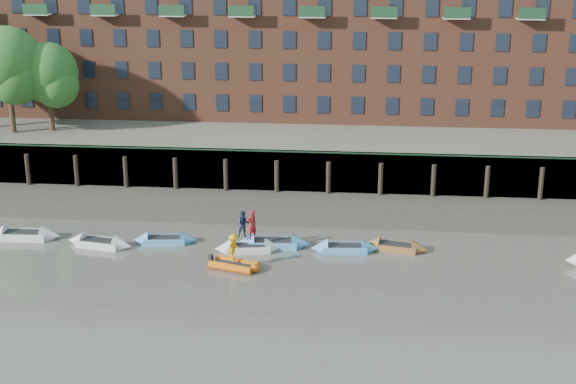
# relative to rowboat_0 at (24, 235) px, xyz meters

# --- Properties ---
(ground) EXTENTS (220.00, 220.00, 0.00)m
(ground) POSITION_rel_rowboat_0_xyz_m (17.50, -10.18, -0.25)
(ground) COLOR #57524B
(ground) RESTS_ON ground
(foreshore) EXTENTS (110.00, 8.00, 0.50)m
(foreshore) POSITION_rel_rowboat_0_xyz_m (17.50, 7.82, -0.25)
(foreshore) COLOR #3D382F
(foreshore) RESTS_ON ground
(mud_band) EXTENTS (110.00, 1.60, 0.10)m
(mud_band) POSITION_rel_rowboat_0_xyz_m (17.50, 4.42, -0.25)
(mud_band) COLOR #4C4336
(mud_band) RESTS_ON ground
(river_wall) EXTENTS (110.00, 1.23, 3.30)m
(river_wall) POSITION_rel_rowboat_0_xyz_m (17.50, 12.20, 1.34)
(river_wall) COLOR #2D2A26
(river_wall) RESTS_ON ground
(bank_terrace) EXTENTS (110.00, 28.00, 3.20)m
(bank_terrace) POSITION_rel_rowboat_0_xyz_m (17.50, 25.82, 1.35)
(bank_terrace) COLOR #5E594D
(bank_terrace) RESTS_ON ground
(apartment_terrace) EXTENTS (80.60, 15.56, 20.98)m
(apartment_terrace) POSITION_rel_rowboat_0_xyz_m (17.50, 26.81, 12.57)
(apartment_terrace) COLOR brown
(apartment_terrace) RESTS_ON bank_terrace
(tree_cluster) EXTENTS (11.76, 7.74, 9.40)m
(tree_cluster) POSITION_rel_rowboat_0_xyz_m (-8.11, 17.17, 8.75)
(tree_cluster) COLOR #3A281C
(tree_cluster) RESTS_ON bank_terrace
(rowboat_0) EXTENTS (4.93, 1.60, 1.41)m
(rowboat_0) POSITION_rel_rowboat_0_xyz_m (0.00, 0.00, 0.00)
(rowboat_0) COLOR silver
(rowboat_0) RESTS_ON ground
(rowboat_1) EXTENTS (4.62, 2.06, 1.29)m
(rowboat_1) POSITION_rel_rowboat_0_xyz_m (5.41, -0.86, -0.02)
(rowboat_1) COLOR silver
(rowboat_1) RESTS_ON ground
(rowboat_2) EXTENTS (4.29, 1.75, 1.21)m
(rowboat_2) POSITION_rel_rowboat_0_xyz_m (9.44, 0.11, -0.04)
(rowboat_2) COLOR #4D92C3
(rowboat_2) RESTS_ON ground
(rowboat_3) EXTENTS (4.40, 1.91, 1.24)m
(rowboat_3) POSITION_rel_rowboat_0_xyz_m (15.06, -0.77, -0.03)
(rowboat_3) COLOR silver
(rowboat_3) RESTS_ON ground
(rowboat_4) EXTENTS (4.83, 1.69, 1.38)m
(rowboat_4) POSITION_rel_rowboat_0_xyz_m (16.54, 0.12, -0.01)
(rowboat_4) COLOR #4D92C3
(rowboat_4) RESTS_ON ground
(rowboat_5) EXTENTS (4.39, 1.60, 1.25)m
(rowboat_5) POSITION_rel_rowboat_0_xyz_m (21.13, -0.22, -0.03)
(rowboat_5) COLOR #4D92C3
(rowboat_5) RESTS_ON ground
(rowboat_6) EXTENTS (4.29, 1.99, 1.20)m
(rowboat_6) POSITION_rel_rowboat_0_xyz_m (24.36, 0.36, -0.04)
(rowboat_6) COLOR brown
(rowboat_6) RESTS_ON ground
(rib_tender) EXTENTS (3.15, 2.24, 0.53)m
(rib_tender) POSITION_rel_rowboat_0_xyz_m (14.69, -3.60, -0.02)
(rib_tender) COLOR #D35A0B
(rib_tender) RESTS_ON ground
(person_rower_a) EXTENTS (0.81, 0.80, 1.89)m
(person_rower_a) POSITION_rel_rowboat_0_xyz_m (15.29, -0.67, 1.53)
(person_rower_a) COLOR maroon
(person_rower_a) RESTS_ON rowboat_3
(person_rower_b) EXTENTS (1.01, 0.89, 1.75)m
(person_rower_b) POSITION_rel_rowboat_0_xyz_m (14.74, -0.51, 1.45)
(person_rower_b) COLOR #19233F
(person_rower_b) RESTS_ON rowboat_3
(person_rib_crew) EXTENTS (0.99, 1.23, 1.67)m
(person_rib_crew) POSITION_rel_rowboat_0_xyz_m (14.58, -3.54, 1.08)
(person_rib_crew) COLOR orange
(person_rib_crew) RESTS_ON rib_tender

